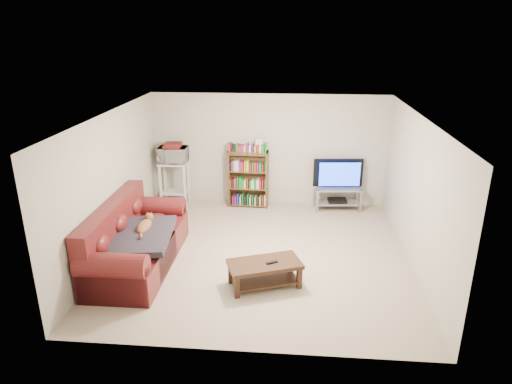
# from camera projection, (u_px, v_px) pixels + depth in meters

# --- Properties ---
(floor) EXTENTS (5.00, 5.00, 0.00)m
(floor) POSITION_uv_depth(u_px,v_px,m) (260.00, 255.00, 7.86)
(floor) COLOR #BFAA8E
(floor) RESTS_ON ground
(ceiling) EXTENTS (5.00, 5.00, 0.00)m
(ceiling) POSITION_uv_depth(u_px,v_px,m) (260.00, 116.00, 7.04)
(ceiling) COLOR white
(ceiling) RESTS_ON ground
(wall_back) EXTENTS (5.00, 0.00, 5.00)m
(wall_back) POSITION_uv_depth(u_px,v_px,m) (269.00, 150.00, 9.79)
(wall_back) COLOR beige
(wall_back) RESTS_ON ground
(wall_front) EXTENTS (5.00, 0.00, 5.00)m
(wall_front) POSITION_uv_depth(u_px,v_px,m) (243.00, 264.00, 5.10)
(wall_front) COLOR beige
(wall_front) RESTS_ON ground
(wall_left) EXTENTS (0.00, 5.00, 5.00)m
(wall_left) POSITION_uv_depth(u_px,v_px,m) (112.00, 185.00, 7.65)
(wall_left) COLOR beige
(wall_left) RESTS_ON ground
(wall_right) EXTENTS (0.00, 5.00, 5.00)m
(wall_right) POSITION_uv_depth(u_px,v_px,m) (417.00, 194.00, 7.24)
(wall_right) COLOR beige
(wall_right) RESTS_ON ground
(sofa) EXTENTS (1.07, 2.46, 1.05)m
(sofa) POSITION_uv_depth(u_px,v_px,m) (133.00, 244.00, 7.42)
(sofa) COLOR #5D1819
(sofa) RESTS_ON floor
(blanket) EXTENTS (1.05, 1.31, 0.20)m
(blanket) POSITION_uv_depth(u_px,v_px,m) (140.00, 236.00, 7.17)
(blanket) COLOR #2D2731
(blanket) RESTS_ON sofa
(cat) EXTENTS (0.27, 0.67, 0.20)m
(cat) POSITION_uv_depth(u_px,v_px,m) (144.00, 227.00, 7.36)
(cat) COLOR brown
(cat) RESTS_ON sofa
(coffee_table) EXTENTS (1.20, 0.88, 0.39)m
(coffee_table) POSITION_uv_depth(u_px,v_px,m) (265.00, 269.00, 6.83)
(coffee_table) COLOR #321D11
(coffee_table) RESTS_ON floor
(remote) EXTENTS (0.18, 0.13, 0.02)m
(remote) POSITION_uv_depth(u_px,v_px,m) (272.00, 262.00, 6.77)
(remote) COLOR black
(remote) RESTS_ON coffee_table
(tv_stand) EXTENTS (1.01, 0.53, 0.49)m
(tv_stand) POSITION_uv_depth(u_px,v_px,m) (338.00, 194.00, 9.72)
(tv_stand) COLOR #999EA3
(tv_stand) RESTS_ON floor
(television) EXTENTS (1.05, 0.23, 0.60)m
(television) POSITION_uv_depth(u_px,v_px,m) (339.00, 174.00, 9.56)
(television) COLOR black
(television) RESTS_ON tv_stand
(dvd_player) EXTENTS (0.41, 0.31, 0.06)m
(dvd_player) POSITION_uv_depth(u_px,v_px,m) (337.00, 200.00, 9.77)
(dvd_player) COLOR black
(dvd_player) RESTS_ON tv_stand
(bookshelf) EXTENTS (0.87, 0.30, 1.24)m
(bookshelf) POSITION_uv_depth(u_px,v_px,m) (248.00, 178.00, 9.77)
(bookshelf) COLOR #51391C
(bookshelf) RESTS_ON floor
(shelf_clutter) EXTENTS (0.63, 0.20, 0.28)m
(shelf_clutter) POSITION_uv_depth(u_px,v_px,m) (253.00, 146.00, 9.53)
(shelf_clutter) COLOR silver
(shelf_clutter) RESTS_ON bookshelf
(microwave_stand) EXTENTS (0.61, 0.45, 0.97)m
(microwave_stand) POSITION_uv_depth(u_px,v_px,m) (175.00, 178.00, 9.85)
(microwave_stand) COLOR silver
(microwave_stand) RESTS_ON floor
(microwave) EXTENTS (0.60, 0.41, 0.33)m
(microwave) POSITION_uv_depth(u_px,v_px,m) (173.00, 155.00, 9.67)
(microwave) COLOR silver
(microwave) RESTS_ON microwave_stand
(game_boxes) EXTENTS (0.36, 0.31, 0.05)m
(game_boxes) POSITION_uv_depth(u_px,v_px,m) (172.00, 146.00, 9.61)
(game_boxes) COLOR maroon
(game_boxes) RESTS_ON microwave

